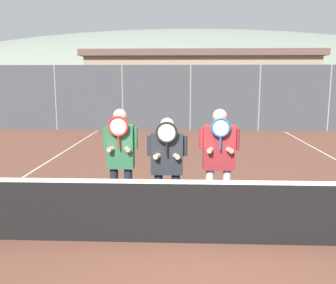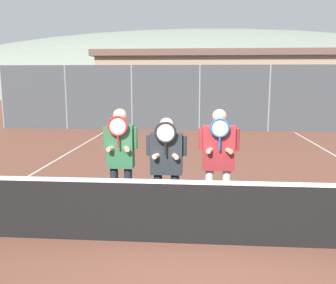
% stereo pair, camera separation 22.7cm
% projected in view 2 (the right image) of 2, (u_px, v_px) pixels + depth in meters
% --- Properties ---
extents(ground_plane, '(120.00, 120.00, 0.00)m').
position_uv_depth(ground_plane, '(200.00, 244.00, 5.24)').
color(ground_plane, brown).
extents(hill_distant, '(93.68, 52.04, 18.22)m').
position_uv_depth(hill_distant, '(199.00, 92.00, 59.08)').
color(hill_distant, gray).
rests_on(hill_distant, ground_plane).
extents(clubhouse_building, '(13.46, 5.50, 3.81)m').
position_uv_depth(clubhouse_building, '(210.00, 83.00, 22.82)').
color(clubhouse_building, tan).
rests_on(clubhouse_building, ground_plane).
extents(fence_back, '(17.79, 0.06, 2.82)m').
position_uv_depth(fence_back, '(200.00, 98.00, 16.11)').
color(fence_back, gray).
rests_on(fence_back, ground_plane).
extents(tennis_net, '(10.82, 0.09, 1.02)m').
position_uv_depth(tennis_net, '(201.00, 212.00, 5.16)').
color(tennis_net, gray).
rests_on(tennis_net, ground_plane).
extents(court_line_left_sideline, '(0.05, 16.00, 0.01)m').
position_uv_depth(court_line_left_sideline, '(22.00, 180.00, 8.50)').
color(court_line_left_sideline, white).
rests_on(court_line_left_sideline, ground_plane).
extents(player_leftmost, '(0.55, 0.34, 1.82)m').
position_uv_depth(player_leftmost, '(121.00, 155.00, 5.97)').
color(player_leftmost, '#232838').
rests_on(player_leftmost, ground_plane).
extents(player_center_left, '(0.63, 0.34, 1.69)m').
position_uv_depth(player_center_left, '(166.00, 161.00, 5.82)').
color(player_center_left, '#232838').
rests_on(player_center_left, ground_plane).
extents(player_center_right, '(0.63, 0.34, 1.82)m').
position_uv_depth(player_center_right, '(219.00, 156.00, 5.82)').
color(player_center_right, white).
rests_on(player_center_right, ground_plane).
extents(car_far_left, '(4.50, 2.00, 1.71)m').
position_uv_depth(car_far_left, '(100.00, 106.00, 18.92)').
color(car_far_left, '#285638').
rests_on(car_far_left, ground_plane).
extents(car_left_of_center, '(4.77, 1.94, 1.70)m').
position_uv_depth(car_left_of_center, '(202.00, 106.00, 18.62)').
color(car_left_of_center, '#B2B7BC').
rests_on(car_left_of_center, ground_plane).
extents(car_center, '(4.43, 1.94, 1.87)m').
position_uv_depth(car_center, '(309.00, 106.00, 18.00)').
color(car_center, silver).
rests_on(car_center, ground_plane).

